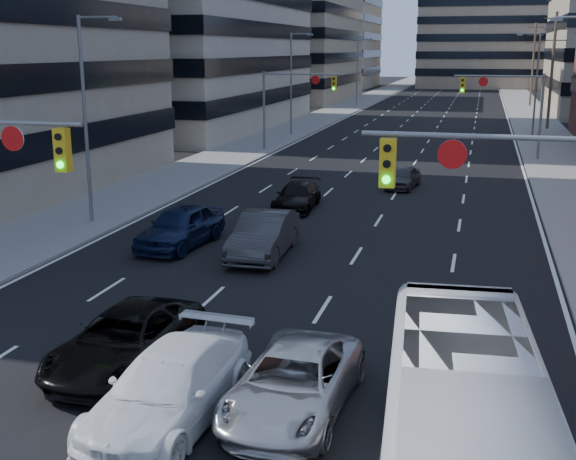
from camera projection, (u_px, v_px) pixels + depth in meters
The scene contains 21 objects.
road_surface at pixel (450, 91), 132.69m from camera, with size 18.00×300.00×0.02m, color black.
sidewalk_left at pixel (387, 90), 135.55m from camera, with size 5.00×300.00×0.15m, color slate.
sidewalk_right at pixel (515, 92), 129.79m from camera, with size 5.00×300.00×0.15m, color slate.
office_left_far at pixel (280, 46), 108.65m from camera, with size 20.00×30.00×16.00m, color gray.
bg_block_left at pixel (314, 37), 146.63m from camera, with size 24.00×24.00×20.00m, color #ADA089.
signal_near_right at pixel (543, 207), 15.47m from camera, with size 6.59×0.33×6.00m.
signal_far_left at pixel (293, 95), 53.93m from camera, with size 6.09×0.33×6.00m.
signal_far_right at pixel (507, 98), 50.08m from camera, with size 6.09×0.33×6.00m.
utility_pole_midblock at pixel (552, 69), 68.27m from camera, with size 2.20×0.28×11.00m.
utility_pole_distant at pixel (533, 63), 96.37m from camera, with size 2.20×0.28×11.00m.
streetlight_left_near at pixel (88, 110), 31.00m from camera, with size 2.03×0.22×9.00m.
streetlight_left_mid at pixel (293, 79), 63.79m from camera, with size 2.03×0.22×9.00m.
streetlight_left_far at pixel (359, 69), 96.58m from camera, with size 2.03×0.22×9.00m.
streetlight_right_far at pixel (535, 79), 63.29m from camera, with size 2.03×0.22×9.00m.
black_pickup at pixel (125, 341), 17.60m from camera, with size 2.37×5.13×1.43m, color black.
white_van at pixel (170, 388), 15.00m from camera, with size 2.16×5.31×1.54m, color white.
silver_suv at pixel (294, 382), 15.46m from camera, with size 2.27×4.93×1.37m, color #A9AAAE.
sedan_blue at pixel (181, 226), 28.43m from camera, with size 1.95×4.85×1.65m, color #0D1735.
sedan_grey_center at pixel (264, 235), 27.13m from camera, with size 1.75×5.01×1.65m, color #303032.
sedan_black_far at pixel (297, 196), 35.11m from camera, with size 1.80×4.43×1.29m, color black.
sedan_grey_right at pixel (403, 178), 40.45m from camera, with size 1.45×3.61×1.23m, color #343437.
Camera 1 is at (6.08, -8.03, 7.63)m, focal length 45.00 mm.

